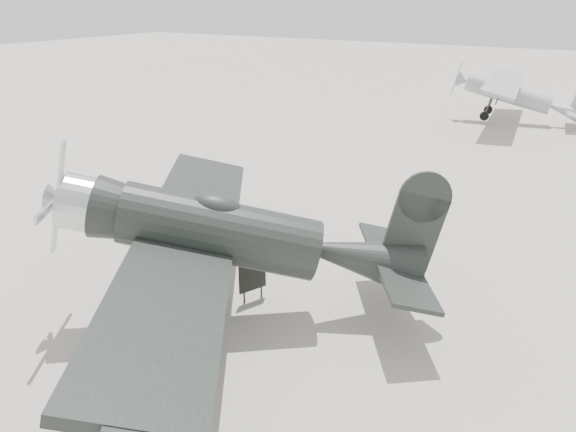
{
  "coord_description": "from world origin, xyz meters",
  "views": [
    {
      "loc": [
        7.46,
        -13.03,
        7.82
      ],
      "look_at": [
        -0.57,
        0.59,
        1.5
      ],
      "focal_mm": 35.0,
      "sensor_mm": 36.0,
      "label": 1
    }
  ],
  "objects": [
    {
      "name": "ground",
      "position": [
        0.0,
        0.0,
        0.0
      ],
      "size": [
        160.0,
        160.0,
        0.0
      ],
      "primitive_type": "plane",
      "color": "gray",
      "rests_on": "ground"
    },
    {
      "name": "lowwing_monoplane",
      "position": [
        0.02,
        -2.8,
        2.25
      ],
      "size": [
        10.63,
        12.24,
        4.26
      ],
      "rotation": [
        0.0,
        0.24,
        0.57
      ],
      "color": "black",
      "rests_on": "ground"
    },
    {
      "name": "highwing_monoplane",
      "position": [
        1.55,
        25.09,
        2.01
      ],
      "size": [
        8.06,
        11.33,
        3.2
      ],
      "rotation": [
        0.0,
        0.23,
        0.11
      ],
      "color": "gray",
      "rests_on": "ground"
    },
    {
      "name": "sign_board",
      "position": [
        -0.16,
        -2.0,
        0.72
      ],
      "size": [
        0.38,
        0.79,
        1.2
      ],
      "rotation": [
        0.0,
        0.0,
        -0.4
      ],
      "color": "#333333",
      "rests_on": "ground"
    }
  ]
}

